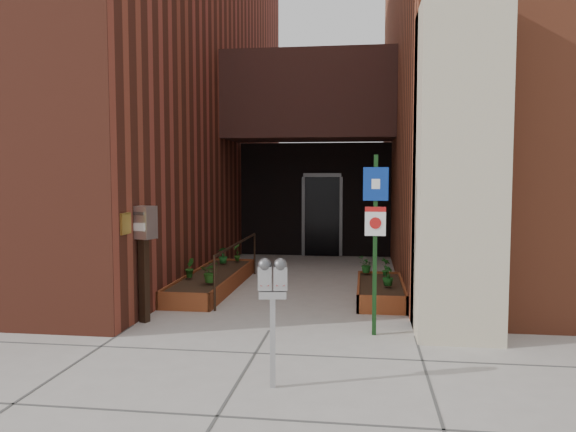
% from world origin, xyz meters
% --- Properties ---
extents(ground, '(80.00, 80.00, 0.00)m').
position_xyz_m(ground, '(0.00, 0.00, 0.00)').
color(ground, '#9E9991').
rests_on(ground, ground).
extents(architecture, '(20.00, 14.60, 10.00)m').
position_xyz_m(architecture, '(-0.18, 6.89, 4.98)').
color(architecture, brown).
rests_on(architecture, ground).
extents(planter_left, '(0.90, 3.60, 0.30)m').
position_xyz_m(planter_left, '(-1.55, 2.70, 0.13)').
color(planter_left, maroon).
rests_on(planter_left, ground).
extents(planter_right, '(0.80, 2.20, 0.30)m').
position_xyz_m(planter_right, '(1.60, 2.20, 0.13)').
color(planter_right, maroon).
rests_on(planter_right, ground).
extents(handrail, '(0.04, 3.34, 0.90)m').
position_xyz_m(handrail, '(-1.05, 2.65, 0.75)').
color(handrail, black).
rests_on(handrail, ground).
extents(parking_meter, '(0.31, 0.16, 1.34)m').
position_xyz_m(parking_meter, '(0.39, -2.05, 1.04)').
color(parking_meter, '#A6A6A8').
rests_on(parking_meter, ground).
extents(sign_post, '(0.33, 0.08, 2.44)m').
position_xyz_m(sign_post, '(1.45, -0.01, 1.50)').
color(sign_post, '#123313').
rests_on(sign_post, ground).
extents(payment_dropbox, '(0.40, 0.35, 1.72)m').
position_xyz_m(payment_dropbox, '(-1.90, 0.21, 1.24)').
color(payment_dropbox, black).
rests_on(payment_dropbox, ground).
extents(shrub_left_a, '(0.36, 0.36, 0.37)m').
position_xyz_m(shrub_left_a, '(-1.33, 1.78, 0.49)').
color(shrub_left_a, '#245819').
rests_on(shrub_left_a, planter_left).
extents(shrub_left_b, '(0.23, 0.23, 0.35)m').
position_xyz_m(shrub_left_b, '(-1.85, 2.21, 0.47)').
color(shrub_left_b, '#1F5418').
rests_on(shrub_left_b, planter_left).
extents(shrub_left_c, '(0.26, 0.26, 0.34)m').
position_xyz_m(shrub_left_c, '(-1.64, 3.85, 0.47)').
color(shrub_left_c, '#195A1F').
rests_on(shrub_left_c, planter_left).
extents(shrub_left_d, '(0.28, 0.28, 0.41)m').
position_xyz_m(shrub_left_d, '(-1.42, 4.19, 0.50)').
color(shrub_left_d, '#28611B').
rests_on(shrub_left_d, planter_left).
extents(shrub_right_a, '(0.25, 0.25, 0.34)m').
position_xyz_m(shrub_right_a, '(1.72, 1.92, 0.47)').
color(shrub_right_a, '#175219').
rests_on(shrub_right_a, planter_right).
extents(shrub_right_b, '(0.25, 0.25, 0.34)m').
position_xyz_m(shrub_right_b, '(1.70, 2.84, 0.47)').
color(shrub_right_b, '#1C631D').
rests_on(shrub_right_b, planter_right).
extents(shrub_right_c, '(0.39, 0.39, 0.31)m').
position_xyz_m(shrub_right_c, '(1.35, 3.10, 0.46)').
color(shrub_right_c, '#1C6320').
rests_on(shrub_right_c, planter_right).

